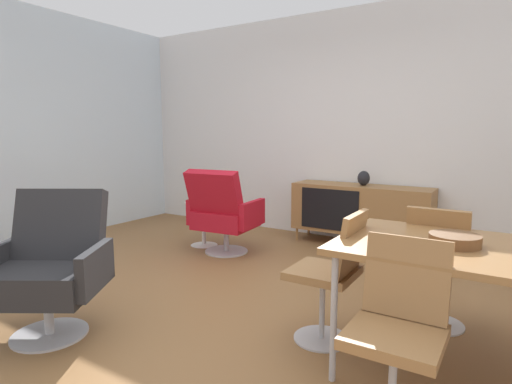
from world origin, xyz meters
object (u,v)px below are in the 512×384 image
(side_table_round, at_px, (204,218))
(dining_chair_near_window, at_px, (332,271))
(magazine_stack, at_px, (47,247))
(vase_cobalt, at_px, (364,178))
(sideboard, at_px, (360,209))
(wooden_bowl_on_table, at_px, (455,240))
(lounge_chair_red, at_px, (223,212))
(armchair_black_shell, at_px, (50,264))
(dining_table, at_px, (498,259))
(fruit_bowl, at_px, (203,198))
(dining_chair_front_left, at_px, (398,327))
(dining_chair_back_left, at_px, (439,262))

(side_table_round, bearing_deg, dining_chair_near_window, -32.75)
(dining_chair_near_window, height_order, magazine_stack, dining_chair_near_window)
(vase_cobalt, bearing_deg, magazine_stack, -140.28)
(sideboard, distance_m, side_table_round, 1.85)
(magazine_stack, bearing_deg, sideboard, 39.97)
(wooden_bowl_on_table, height_order, magazine_stack, wooden_bowl_on_table)
(magazine_stack, bearing_deg, lounge_chair_red, 36.80)
(lounge_chair_red, distance_m, armchair_black_shell, 2.08)
(dining_table, distance_m, dining_chair_near_window, 0.92)
(lounge_chair_red, relative_size, fruit_bowl, 4.73)
(dining_chair_front_left, relative_size, fruit_bowl, 4.28)
(dining_chair_near_window, height_order, dining_chair_front_left, same)
(sideboard, relative_size, lounge_chair_red, 1.69)
(sideboard, distance_m, fruit_bowl, 1.85)
(dining_table, relative_size, dining_chair_near_window, 1.87)
(dining_table, height_order, dining_chair_front_left, dining_chair_front_left)
(dining_chair_front_left, distance_m, armchair_black_shell, 2.20)
(lounge_chair_red, bearing_deg, dining_chair_near_window, -34.89)
(dining_chair_front_left, height_order, fruit_bowl, dining_chair_front_left)
(vase_cobalt, xyz_separation_m, side_table_round, (-1.60, -0.96, -0.48))
(wooden_bowl_on_table, xyz_separation_m, dining_chair_front_left, (-0.15, -0.54, -0.30))
(vase_cobalt, distance_m, fruit_bowl, 1.88)
(dining_chair_front_left, distance_m, fruit_bowl, 3.34)
(dining_chair_back_left, bearing_deg, armchair_black_shell, -147.14)
(sideboard, xyz_separation_m, armchair_black_shell, (-1.05, -3.20, 0.03))
(fruit_bowl, bearing_deg, wooden_bowl_on_table, -26.31)
(dining_chair_near_window, relative_size, fruit_bowl, 4.28)
(dining_chair_front_left, relative_size, lounge_chair_red, 0.90)
(dining_table, relative_size, armchair_black_shell, 1.69)
(magazine_stack, bearing_deg, dining_table, -1.42)
(sideboard, relative_size, wooden_bowl_on_table, 6.15)
(vase_cobalt, relative_size, dining_chair_near_window, 0.20)
(dining_chair_front_left, xyz_separation_m, lounge_chair_red, (-2.30, 1.79, -0.00))
(sideboard, bearing_deg, dining_chair_front_left, -68.74)
(wooden_bowl_on_table, bearing_deg, dining_chair_back_left, 104.40)
(dining_chair_near_window, xyz_separation_m, armchair_black_shell, (-1.64, -0.85, -0.00))
(dining_chair_front_left, height_order, lounge_chair_red, lounge_chair_red)
(fruit_bowl, bearing_deg, dining_chair_back_left, -17.18)
(dining_chair_near_window, bearing_deg, dining_chair_back_left, 46.09)
(armchair_black_shell, xyz_separation_m, side_table_round, (-0.53, 2.25, -0.15))
(sideboard, xyz_separation_m, lounge_chair_red, (-1.17, -1.12, 0.03))
(wooden_bowl_on_table, height_order, dining_chair_back_left, dining_chair_back_left)
(sideboard, distance_m, wooden_bowl_on_table, 2.71)
(sideboard, bearing_deg, armchair_black_shell, -108.15)
(sideboard, bearing_deg, dining_chair_back_left, -57.75)
(side_table_round, bearing_deg, dining_chair_back_left, -17.20)
(dining_chair_back_left, bearing_deg, magazine_stack, -173.18)
(vase_cobalt, distance_m, dining_chair_near_window, 2.44)
(armchair_black_shell, distance_m, side_table_round, 2.31)
(sideboard, height_order, vase_cobalt, vase_cobalt)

